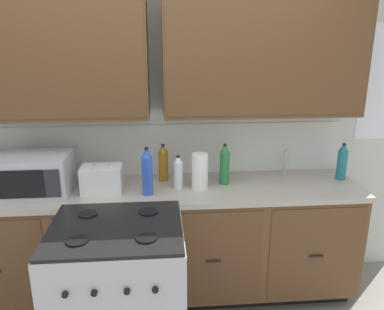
{
  "coord_description": "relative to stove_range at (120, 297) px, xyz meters",
  "views": [
    {
      "loc": [
        0.02,
        -2.32,
        1.96
      ],
      "look_at": [
        0.24,
        0.27,
        1.16
      ],
      "focal_mm": 36.16,
      "sensor_mm": 36.0,
      "label": 1
    }
  ],
  "objects": [
    {
      "name": "wall_unit",
      "position": [
        0.25,
        0.83,
        1.19
      ],
      "size": [
        4.13,
        0.4,
        2.57
      ],
      "color": "silver",
      "rests_on": "ground_plane"
    },
    {
      "name": "bottle_amber",
      "position": [
        0.28,
        0.78,
        0.58
      ],
      "size": [
        0.07,
        0.07,
        0.28
      ],
      "color": "#9E6619",
      "rests_on": "counter_run"
    },
    {
      "name": "paper_towel_roll",
      "position": [
        0.54,
        0.59,
        0.57
      ],
      "size": [
        0.12,
        0.12,
        0.26
      ],
      "primitive_type": "cylinder",
      "color": "white",
      "rests_on": "counter_run"
    },
    {
      "name": "counter_run",
      "position": [
        0.25,
        0.63,
        -0.0
      ],
      "size": [
        2.96,
        0.64,
        0.91
      ],
      "color": "black",
      "rests_on": "ground_plane"
    },
    {
      "name": "bottle_blue",
      "position": [
        0.17,
        0.51,
        0.61
      ],
      "size": [
        0.08,
        0.08,
        0.34
      ],
      "color": "blue",
      "rests_on": "counter_run"
    },
    {
      "name": "bottle_green",
      "position": [
        0.73,
        0.67,
        0.59
      ],
      "size": [
        0.07,
        0.07,
        0.31
      ],
      "color": "#237A38",
      "rests_on": "counter_run"
    },
    {
      "name": "bottle_teal",
      "position": [
        1.64,
        0.69,
        0.58
      ],
      "size": [
        0.08,
        0.08,
        0.28
      ],
      "color": "#1E707A",
      "rests_on": "counter_run"
    },
    {
      "name": "stove_range",
      "position": [
        0.0,
        0.0,
        0.0
      ],
      "size": [
        0.76,
        0.68,
        0.95
      ],
      "color": "#B7B7BC",
      "rests_on": "ground_plane"
    },
    {
      "name": "toaster",
      "position": [
        -0.15,
        0.58,
        0.54
      ],
      "size": [
        0.28,
        0.18,
        0.19
      ],
      "color": "white",
      "rests_on": "counter_run"
    },
    {
      "name": "bottle_clear",
      "position": [
        0.39,
        0.61,
        0.56
      ],
      "size": [
        0.06,
        0.06,
        0.25
      ],
      "color": "silver",
      "rests_on": "counter_run"
    },
    {
      "name": "microwave",
      "position": [
        -0.6,
        0.59,
        0.58
      ],
      "size": [
        0.48,
        0.37,
        0.28
      ],
      "color": "#B7B7BC",
      "rests_on": "counter_run"
    },
    {
      "name": "sink_faucet",
      "position": [
        1.25,
        0.84,
        0.54
      ],
      "size": [
        0.02,
        0.02,
        0.2
      ],
      "primitive_type": "cylinder",
      "color": "#B2B5BA",
      "rests_on": "counter_run"
    }
  ]
}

